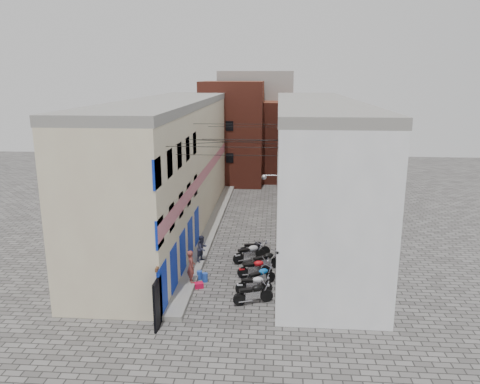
% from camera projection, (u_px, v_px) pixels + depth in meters
% --- Properties ---
extents(ground, '(90.00, 90.00, 0.00)m').
position_uv_depth(ground, '(218.00, 324.00, 20.42)').
color(ground, '#4E4C4A').
rests_on(ground, ground).
extents(plinth, '(0.90, 26.00, 0.25)m').
position_uv_depth(plinth, '(212.00, 227.00, 33.12)').
color(plinth, gray).
rests_on(plinth, ground).
extents(building_left, '(5.10, 27.00, 9.00)m').
position_uv_depth(building_left, '(169.00, 166.00, 32.24)').
color(building_left, beige).
rests_on(building_left, ground).
extents(building_right, '(5.94, 26.00, 9.00)m').
position_uv_depth(building_right, '(315.00, 168.00, 31.51)').
color(building_right, silver).
rests_on(building_right, ground).
extents(building_far_brick_left, '(6.00, 6.00, 10.00)m').
position_uv_depth(building_far_brick_left, '(233.00, 133.00, 46.44)').
color(building_far_brick_left, maroon).
rests_on(building_far_brick_left, ground).
extents(building_far_brick_right, '(5.00, 6.00, 8.00)m').
position_uv_depth(building_far_brick_right, '(283.00, 141.00, 48.23)').
color(building_far_brick_right, maroon).
rests_on(building_far_brick_right, ground).
extents(building_far_concrete, '(8.00, 5.00, 11.00)m').
position_uv_depth(building_far_concrete, '(256.00, 122.00, 51.97)').
color(building_far_concrete, gray).
rests_on(building_far_concrete, ground).
extents(far_shopfront, '(2.00, 0.30, 2.40)m').
position_uv_depth(far_shopfront, '(251.00, 176.00, 44.50)').
color(far_shopfront, black).
rests_on(far_shopfront, ground).
extents(overhead_wires, '(5.80, 13.02, 1.32)m').
position_uv_depth(overhead_wires, '(234.00, 139.00, 26.09)').
color(overhead_wires, black).
rests_on(overhead_wires, ground).
extents(motorcycle_a, '(2.06, 1.29, 1.14)m').
position_uv_depth(motorcycle_a, '(253.00, 293.00, 22.12)').
color(motorcycle_a, black).
rests_on(motorcycle_a, ground).
extents(motorcycle_b, '(1.93, 0.86, 1.08)m').
position_uv_depth(motorcycle_b, '(254.00, 283.00, 23.16)').
color(motorcycle_b, silver).
rests_on(motorcycle_b, ground).
extents(motorcycle_c, '(1.84, 1.66, 1.10)m').
position_uv_depth(motorcycle_c, '(260.00, 276.00, 24.02)').
color(motorcycle_c, blue).
rests_on(motorcycle_c, ground).
extents(motorcycle_d, '(2.02, 1.17, 1.11)m').
position_uv_depth(motorcycle_d, '(255.00, 267.00, 25.08)').
color(motorcycle_d, red).
rests_on(motorcycle_d, ground).
extents(motorcycle_e, '(2.09, 1.69, 1.20)m').
position_uv_depth(motorcycle_e, '(265.00, 260.00, 25.93)').
color(motorcycle_e, black).
rests_on(motorcycle_e, ground).
extents(motorcycle_f, '(2.14, 1.61, 1.21)m').
position_uv_depth(motorcycle_f, '(250.00, 252.00, 27.07)').
color(motorcycle_f, '#B0B0B5').
rests_on(motorcycle_f, ground).
extents(motorcycle_g, '(1.95, 0.96, 1.08)m').
position_uv_depth(motorcycle_g, '(255.00, 248.00, 27.99)').
color(motorcycle_g, black).
rests_on(motorcycle_g, ground).
extents(person_a, '(0.62, 0.73, 1.71)m').
position_uv_depth(person_a, '(191.00, 266.00, 23.82)').
color(person_a, brown).
rests_on(person_a, plinth).
extents(person_b, '(0.86, 0.92, 1.51)m').
position_uv_depth(person_b, '(202.00, 248.00, 26.57)').
color(person_b, '#2D2F44').
rests_on(person_b, plinth).
extents(water_jug_near, '(0.36, 0.36, 0.47)m').
position_uv_depth(water_jug_near, '(205.00, 277.00, 24.58)').
color(water_jug_near, blue).
rests_on(water_jug_near, ground).
extents(water_jug_far, '(0.32, 0.32, 0.45)m').
position_uv_depth(water_jug_far, '(200.00, 275.00, 24.88)').
color(water_jug_far, blue).
rests_on(water_jug_far, ground).
extents(red_crate, '(0.53, 0.47, 0.28)m').
position_uv_depth(red_crate, '(199.00, 285.00, 23.87)').
color(red_crate, red).
rests_on(red_crate, ground).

